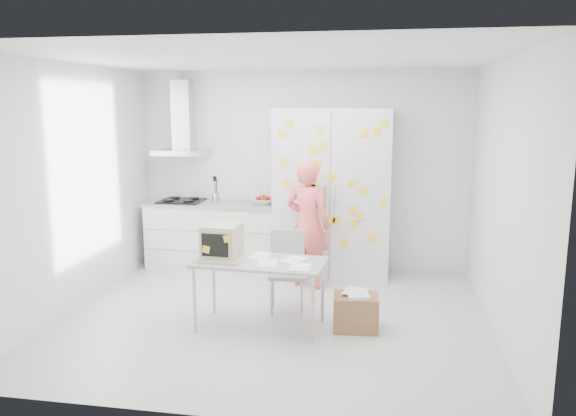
% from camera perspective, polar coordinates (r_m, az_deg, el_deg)
% --- Properties ---
extents(floor, '(4.50, 4.00, 0.02)m').
position_cam_1_polar(floor, '(6.15, -1.39, -11.10)').
color(floor, silver).
rests_on(floor, ground).
extents(walls, '(4.52, 4.01, 2.70)m').
position_cam_1_polar(walls, '(6.48, -0.20, 2.51)').
color(walls, white).
rests_on(walls, ground).
extents(ceiling, '(4.50, 4.00, 0.02)m').
position_cam_1_polar(ceiling, '(5.73, -1.52, 14.98)').
color(ceiling, white).
rests_on(ceiling, walls).
extents(counter_run, '(1.84, 0.63, 1.28)m').
position_cam_1_polar(counter_run, '(7.87, -7.56, -2.66)').
color(counter_run, white).
rests_on(counter_run, ground).
extents(range_hood, '(0.70, 0.48, 1.01)m').
position_cam_1_polar(range_hood, '(7.94, -10.67, 8.21)').
color(range_hood, silver).
rests_on(range_hood, walls).
extents(tall_cabinet, '(1.50, 0.68, 2.20)m').
position_cam_1_polar(tall_cabinet, '(7.40, 4.54, 1.52)').
color(tall_cabinet, silver).
rests_on(tall_cabinet, ground).
extents(person, '(0.67, 0.55, 1.59)m').
position_cam_1_polar(person, '(6.92, 2.03, -1.67)').
color(person, '#F86260').
rests_on(person, ground).
extents(desk, '(1.34, 0.73, 1.04)m').
position_cam_1_polar(desk, '(5.75, -5.38, -4.28)').
color(desk, '#A0A6AA').
rests_on(desk, ground).
extents(chair, '(0.45, 0.45, 0.88)m').
position_cam_1_polar(chair, '(6.20, -0.09, -5.91)').
color(chair, '#AEAEAC').
rests_on(chair, ground).
extents(cardboard_box, '(0.47, 0.39, 0.39)m').
position_cam_1_polar(cardboard_box, '(5.82, 6.89, -10.40)').
color(cardboard_box, brown).
rests_on(cardboard_box, ground).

